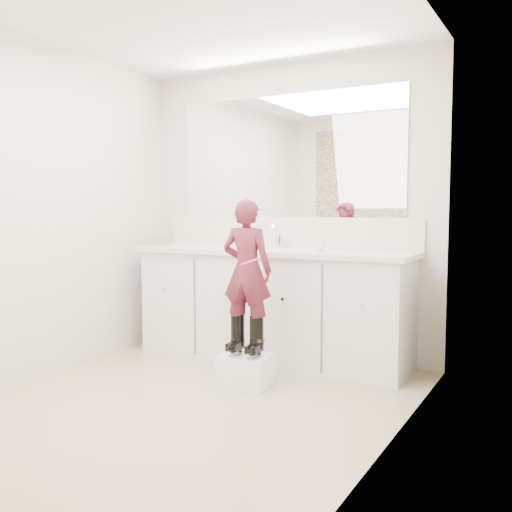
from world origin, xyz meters
The scene contains 17 objects.
floor centered at (0.00, 0.00, 0.00)m, with size 3.00×3.00×0.00m, color #8A735A.
ceiling centered at (0.00, 0.00, 2.40)m, with size 3.00×3.00×0.00m, color white.
wall_back centered at (0.00, 1.50, 1.20)m, with size 2.60×2.60×0.00m, color beige.
wall_left centered at (-1.30, 0.00, 1.20)m, with size 3.00×3.00×0.00m, color beige.
wall_right centered at (1.30, 0.00, 1.20)m, with size 3.00×3.00×0.00m, color beige.
vanity_cabinet centered at (0.00, 1.23, 0.42)m, with size 2.20×0.55×0.85m, color silver.
countertop centered at (0.00, 1.21, 0.87)m, with size 2.28×0.58×0.04m, color beige.
backsplash centered at (0.00, 1.49, 1.02)m, with size 2.28×0.03×0.25m, color beige.
mirror centered at (0.00, 1.49, 1.64)m, with size 2.00×0.02×1.00m, color white.
faucet centered at (0.00, 1.38, 0.94)m, with size 0.08×0.08×0.10m, color silver.
cup centered at (0.43, 1.17, 0.94)m, with size 0.10×0.10×0.09m, color beige.
soap_bottle centered at (-0.22, 1.26, 0.98)m, with size 0.08×0.08×0.18m, color beige.
step_stool centered at (0.17, 0.53, 0.11)m, with size 0.33×0.28×0.21m, color white.
boot_left centered at (0.09, 0.55, 0.35)m, with size 0.10×0.18×0.28m, color black, non-canonical shape.
boot_right centered at (0.24, 0.55, 0.35)m, with size 0.10×0.18×0.28m, color black, non-canonical shape.
toddler centered at (0.17, 0.55, 0.79)m, with size 0.35×0.23×0.96m, color #962E45.
toothbrush centered at (0.24, 0.47, 0.86)m, with size 0.01×0.01×0.14m, color #ED5C94.
Camera 1 is at (2.09, -2.78, 1.20)m, focal length 40.00 mm.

